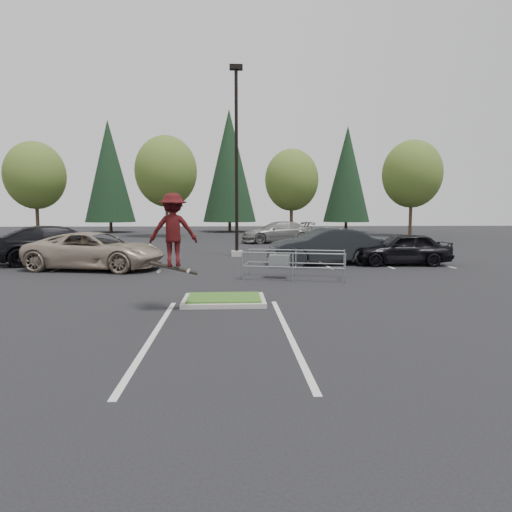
{
  "coord_description": "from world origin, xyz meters",
  "views": [
    {
      "loc": [
        0.21,
        -11.39,
        2.45
      ],
      "look_at": [
        0.95,
        1.5,
        1.1
      ],
      "focal_mm": 30.0,
      "sensor_mm": 36.0,
      "label": 1
    }
  ],
  "objects": [
    {
      "name": "car_l_tan",
      "position": [
        -5.56,
        7.0,
        0.79
      ],
      "size": [
        6.12,
        3.74,
        1.58
      ],
      "primitive_type": "imported",
      "rotation": [
        0.0,
        0.0,
        1.36
      ],
      "color": "gray",
      "rests_on": "ground"
    },
    {
      "name": "light_pole",
      "position": [
        0.5,
        12.0,
        4.56
      ],
      "size": [
        0.7,
        0.6,
        10.12
      ],
      "color": "#A19D96",
      "rests_on": "ground"
    },
    {
      "name": "decid_d",
      "position": [
        17.99,
        30.33,
        5.91
      ],
      "size": [
        5.76,
        5.76,
        9.43
      ],
      "color": "#38281C",
      "rests_on": "ground"
    },
    {
      "name": "cart_corral",
      "position": [
        2.1,
        4.1,
        0.65
      ],
      "size": [
        3.86,
        2.12,
        1.04
      ],
      "rotation": [
        0.0,
        0.0,
        -0.23
      ],
      "color": "gray",
      "rests_on": "ground"
    },
    {
      "name": "stall_lines",
      "position": [
        -1.35,
        6.02,
        0.0
      ],
      "size": [
        22.62,
        17.6,
        0.01
      ],
      "color": "silver",
      "rests_on": "ground"
    },
    {
      "name": "car_l_black",
      "position": [
        -8.0,
        9.3,
        0.89
      ],
      "size": [
        6.62,
        4.74,
        1.78
      ],
      "primitive_type": "imported",
      "rotation": [
        0.0,
        0.0,
        1.98
      ],
      "color": "black",
      "rests_on": "ground"
    },
    {
      "name": "decid_b",
      "position": [
        -6.01,
        30.53,
        6.04
      ],
      "size": [
        5.89,
        5.89,
        9.64
      ],
      "color": "#38281C",
      "rests_on": "ground"
    },
    {
      "name": "decid_c",
      "position": [
        5.99,
        29.83,
        5.25
      ],
      "size": [
        5.12,
        5.12,
        8.38
      ],
      "color": "#38281C",
      "rests_on": "ground"
    },
    {
      "name": "car_r_black",
      "position": [
        8.0,
        7.74,
        0.74
      ],
      "size": [
        4.43,
        1.93,
        1.49
      ],
      "primitive_type": "imported",
      "rotation": [
        0.0,
        0.0,
        4.67
      ],
      "color": "black",
      "rests_on": "ground"
    },
    {
      "name": "car_far_silver",
      "position": [
        3.88,
        22.0,
        0.83
      ],
      "size": [
        6.15,
        3.83,
        1.66
      ],
      "primitive_type": "imported",
      "rotation": [
        0.0,
        0.0,
        5.0
      ],
      "color": "gray",
      "rests_on": "ground"
    },
    {
      "name": "skateboarder",
      "position": [
        -1.2,
        -0.96,
        1.99
      ],
      "size": [
        1.19,
        0.75,
        1.98
      ],
      "rotation": [
        0.0,
        0.0,
        3.22
      ],
      "color": "black",
      "rests_on": "ground"
    },
    {
      "name": "conif_a",
      "position": [
        -14.0,
        40.0,
        7.1
      ],
      "size": [
        5.72,
        5.72,
        13.0
      ],
      "color": "#38281C",
      "rests_on": "ground"
    },
    {
      "name": "decid_a",
      "position": [
        -18.01,
        30.03,
        5.58
      ],
      "size": [
        5.44,
        5.44,
        8.91
      ],
      "color": "#38281C",
      "rests_on": "ground"
    },
    {
      "name": "grass_median",
      "position": [
        0.0,
        0.0,
        0.08
      ],
      "size": [
        2.2,
        1.6,
        0.16
      ],
      "color": "#A19D96",
      "rests_on": "ground"
    },
    {
      "name": "conif_b",
      "position": [
        0.0,
        40.5,
        7.85
      ],
      "size": [
        6.38,
        6.38,
        14.5
      ],
      "color": "#38281C",
      "rests_on": "ground"
    },
    {
      "name": "car_r_charc",
      "position": [
        4.5,
        8.12,
        0.84
      ],
      "size": [
        5.29,
        2.42,
        1.68
      ],
      "primitive_type": "imported",
      "rotation": [
        0.0,
        0.0,
        4.84
      ],
      "color": "black",
      "rests_on": "ground"
    },
    {
      "name": "conif_c",
      "position": [
        14.0,
        39.5,
        6.85
      ],
      "size": [
        5.5,
        5.5,
        12.5
      ],
      "color": "#38281C",
      "rests_on": "ground"
    },
    {
      "name": "ground",
      "position": [
        0.0,
        0.0,
        0.0
      ],
      "size": [
        120.0,
        120.0,
        0.0
      ],
      "primitive_type": "plane",
      "color": "black",
      "rests_on": "ground"
    }
  ]
}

